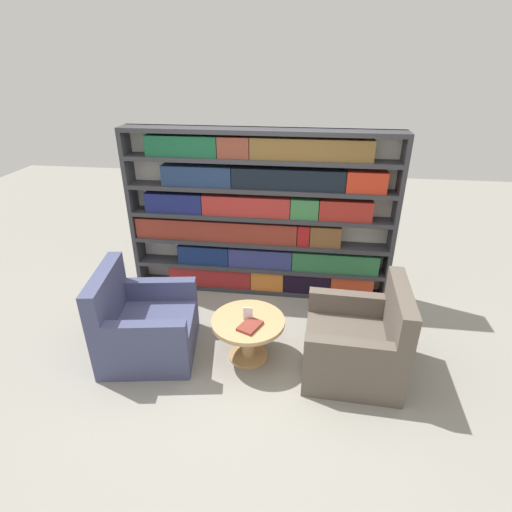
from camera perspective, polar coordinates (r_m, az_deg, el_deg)
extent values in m
plane|color=gray|center=(4.05, -2.09, -14.79)|extent=(14.00, 14.00, 0.00)
cube|color=silver|center=(4.82, 0.66, 6.22)|extent=(3.12, 0.05, 1.99)
cube|color=#333338|center=(5.12, -16.93, 6.26)|extent=(0.05, 0.30, 1.99)
cube|color=#333338|center=(4.78, 19.09, 4.52)|extent=(0.05, 0.30, 1.99)
cube|color=#333338|center=(5.13, 0.43, -4.46)|extent=(3.02, 0.30, 0.05)
cube|color=#333338|center=(4.98, 0.44, -1.44)|extent=(3.02, 0.30, 0.05)
cube|color=#333338|center=(4.84, 0.46, 2.02)|extent=(3.02, 0.30, 0.05)
cube|color=#333338|center=(4.71, 0.47, 5.70)|extent=(3.02, 0.30, 0.05)
cube|color=#333338|center=(4.60, 0.49, 9.55)|extent=(3.02, 0.30, 0.05)
cube|color=#333338|center=(4.51, 0.50, 13.58)|extent=(3.02, 0.30, 0.05)
cube|color=#333338|center=(4.45, 0.52, 17.42)|extent=(3.02, 0.30, 0.05)
cube|color=maroon|center=(5.14, -6.44, -2.68)|extent=(1.04, 0.20, 0.25)
cube|color=orange|center=(5.03, 1.66, -3.23)|extent=(0.40, 0.20, 0.25)
cube|color=black|center=(5.01, 7.26, -3.58)|extent=(0.57, 0.20, 0.25)
cube|color=#C04123|center=(5.04, 13.43, -3.92)|extent=(0.50, 0.20, 0.25)
cube|color=navy|center=(5.02, -7.38, 0.38)|extent=(0.63, 0.20, 0.24)
cube|color=navy|center=(4.89, 0.66, -0.10)|extent=(0.77, 0.20, 0.24)
cube|color=#2A673D|center=(4.88, 11.20, -0.73)|extent=(1.01, 0.20, 0.24)
cube|color=maroon|center=(4.84, -5.73, 3.83)|extent=(1.95, 0.20, 0.25)
cube|color=maroon|center=(4.72, 6.80, 3.17)|extent=(0.14, 0.20, 0.25)
cube|color=brown|center=(4.73, 9.88, 2.98)|extent=(0.35, 0.20, 0.25)
cube|color=navy|center=(4.86, -11.49, 7.59)|extent=(0.68, 0.20, 0.23)
cube|color=#A52C27|center=(4.66, -1.38, 7.29)|extent=(1.01, 0.20, 0.23)
cube|color=#367541|center=(4.60, 6.96, 6.88)|extent=(0.31, 0.20, 0.23)
cube|color=maroon|center=(4.62, 12.66, 6.51)|extent=(0.59, 0.20, 0.23)
cube|color=navy|center=(4.67, -8.37, 11.34)|extent=(0.80, 0.20, 0.23)
cube|color=black|center=(4.51, 4.60, 10.97)|extent=(1.25, 0.20, 0.23)
cube|color=red|center=(4.55, 15.48, 10.24)|extent=(0.43, 0.20, 0.23)
cube|color=#165132|center=(4.64, -10.52, 15.27)|extent=(0.81, 0.20, 0.23)
cube|color=brown|center=(4.50, -3.15, 15.31)|extent=(0.35, 0.20, 0.23)
cube|color=brown|center=(4.43, 7.88, 14.91)|extent=(1.30, 0.20, 0.23)
cube|color=#42476B|center=(4.19, -14.85, -10.83)|extent=(0.99, 1.00, 0.39)
cube|color=#42476B|center=(4.04, -20.63, -5.48)|extent=(0.28, 0.89, 0.52)
cube|color=#42476B|center=(3.70, -15.51, -10.66)|extent=(0.73, 0.24, 0.22)
cube|color=#42476B|center=(4.31, -13.39, -4.61)|extent=(0.73, 0.24, 0.22)
cube|color=brown|center=(3.95, 13.42, -13.21)|extent=(0.90, 0.91, 0.39)
cube|color=brown|center=(3.74, 19.74, -8.07)|extent=(0.17, 0.88, 0.52)
cube|color=brown|center=(4.07, 12.68, -6.49)|extent=(0.73, 0.15, 0.22)
cube|color=brown|center=(3.46, 13.01, -13.25)|extent=(0.73, 0.15, 0.22)
cylinder|color=tan|center=(3.97, -1.12, -11.93)|extent=(0.13, 0.13, 0.41)
cylinder|color=tan|center=(4.09, -1.09, -13.98)|extent=(0.39, 0.39, 0.03)
cylinder|color=tan|center=(3.84, -1.15, -9.32)|extent=(0.70, 0.70, 0.04)
cube|color=black|center=(3.82, -1.15, -9.02)|extent=(0.05, 0.06, 0.01)
cube|color=white|center=(3.78, -1.16, -8.24)|extent=(0.09, 0.01, 0.14)
cube|color=brown|center=(3.72, -0.86, -9.95)|extent=(0.24, 0.28, 0.03)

